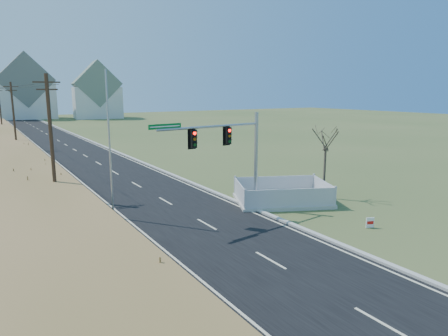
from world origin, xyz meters
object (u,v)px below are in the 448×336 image
(traffic_signal_mast, at_px, (235,152))
(fence_enclosure, at_px, (282,198))
(open_sign, at_px, (370,223))
(bare_tree, at_px, (326,137))
(flagpole, at_px, (110,161))

(traffic_signal_mast, distance_m, fence_enclosure, 5.73)
(fence_enclosure, bearing_deg, traffic_signal_mast, -150.22)
(traffic_signal_mast, xyz_separation_m, open_sign, (5.09, -6.49, -3.71))
(traffic_signal_mast, height_order, fence_enclosure, traffic_signal_mast)
(open_sign, bearing_deg, bare_tree, 88.68)
(open_sign, bearing_deg, traffic_signal_mast, 149.63)
(flagpole, xyz_separation_m, bare_tree, (14.68, -3.34, 0.89))
(traffic_signal_mast, relative_size, fence_enclosure, 1.05)
(traffic_signal_mast, xyz_separation_m, bare_tree, (7.70, -0.29, 0.47))
(traffic_signal_mast, distance_m, open_sign, 9.04)
(traffic_signal_mast, bearing_deg, flagpole, 149.52)
(fence_enclosure, height_order, bare_tree, bare_tree)
(flagpole, bearing_deg, open_sign, -38.31)
(open_sign, distance_m, bare_tree, 7.92)
(open_sign, relative_size, bare_tree, 0.11)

